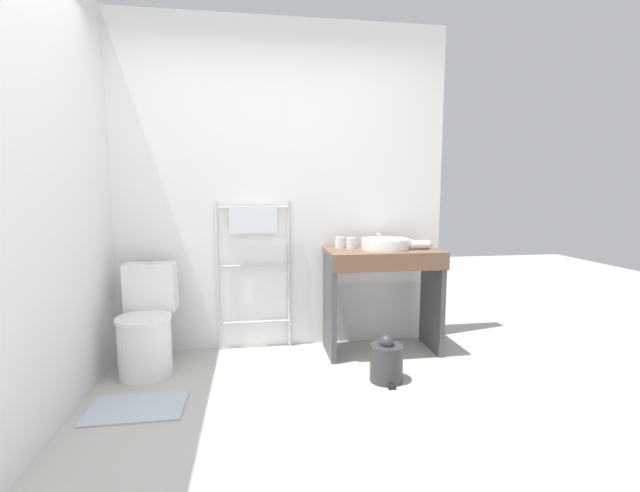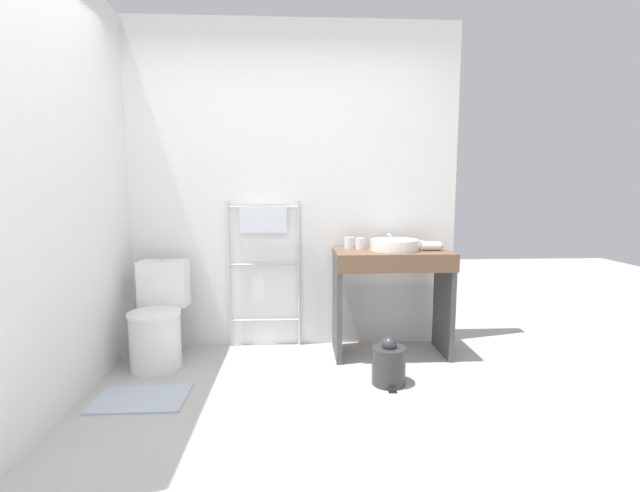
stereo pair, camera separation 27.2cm
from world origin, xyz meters
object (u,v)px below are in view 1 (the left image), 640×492
toilet (147,327)px  towel_radiator (254,242)px  cup_near_edge (351,243)px  sink_basin (385,244)px  cup_near_wall (340,242)px  trash_bin (386,361)px  hair_dryer (420,244)px

toilet → towel_radiator: size_ratio=0.64×
toilet → cup_near_edge: (1.55, 0.21, 0.56)m
towel_radiator → sink_basin: towel_radiator is taller
towel_radiator → sink_basin: size_ratio=3.25×
cup_near_wall → trash_bin: bearing=-74.3°
sink_basin → cup_near_wall: bearing=157.2°
cup_near_wall → towel_radiator: bearing=173.9°
towel_radiator → trash_bin: towel_radiator is taller
cup_near_wall → trash_bin: (0.19, -0.68, -0.75)m
toilet → cup_near_wall: 1.59m
sink_basin → towel_radiator: bearing=168.2°
sink_basin → hair_dryer: (0.28, -0.02, -0.01)m
toilet → hair_dryer: bearing=2.6°
towel_radiator → sink_basin: (1.03, -0.22, -0.01)m
towel_radiator → cup_near_edge: (0.78, -0.12, -0.01)m
sink_basin → cup_near_wall: cup_near_wall is taller
towel_radiator → hair_dryer: (1.32, -0.23, -0.01)m
cup_near_wall → sink_basin: bearing=-22.8°
cup_near_wall → hair_dryer: 0.64m
toilet → cup_near_wall: bearing=9.9°
cup_near_wall → hair_dryer: (0.62, -0.16, -0.01)m
towel_radiator → hair_dryer: size_ratio=6.18×
toilet → trash_bin: size_ratio=2.37×
towel_radiator → cup_near_wall: (0.70, -0.07, -0.01)m
towel_radiator → cup_near_edge: towel_radiator is taller
towel_radiator → hair_dryer: 1.34m
sink_basin → trash_bin: (-0.14, -0.54, -0.75)m
toilet → sink_basin: size_ratio=2.06×
sink_basin → cup_near_edge: 0.27m
towel_radiator → trash_bin: 1.39m
toilet → towel_radiator: towel_radiator is taller
cup_near_wall → hair_dryer: cup_near_wall is taller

